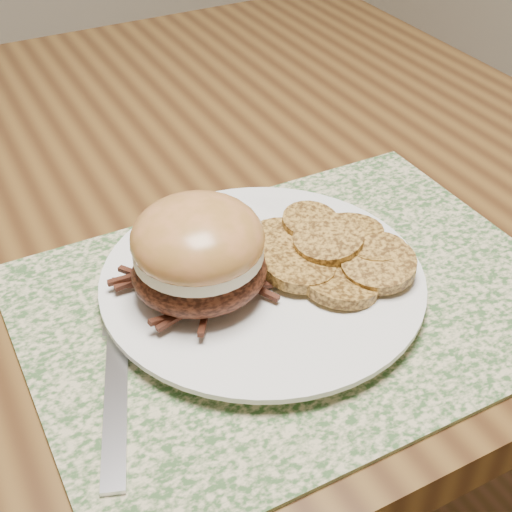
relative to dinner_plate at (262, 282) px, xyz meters
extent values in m
cylinder|color=brown|center=(0.45, 0.62, -0.41)|extent=(0.06, 0.06, 0.71)
cube|color=#385A2E|center=(0.02, -0.02, -0.01)|extent=(0.45, 0.33, 0.00)
cylinder|color=white|center=(0.00, 0.00, 0.00)|extent=(0.26, 0.26, 0.02)
ellipsoid|color=black|center=(-0.06, 0.00, 0.03)|extent=(0.13, 0.12, 0.04)
cylinder|color=beige|center=(-0.06, 0.00, 0.05)|extent=(0.12, 0.12, 0.01)
ellipsoid|color=#B4703B|center=(-0.06, 0.00, 0.06)|extent=(0.12, 0.12, 0.06)
cylinder|color=#A97A31|center=(0.03, 0.02, 0.01)|extent=(0.08, 0.08, 0.01)
cylinder|color=#A97A31|center=(0.07, 0.03, 0.02)|extent=(0.07, 0.07, 0.02)
cylinder|color=#A97A31|center=(0.09, 0.01, 0.01)|extent=(0.09, 0.09, 0.02)
cylinder|color=#A97A31|center=(0.03, -0.02, 0.02)|extent=(0.06, 0.06, 0.02)
cylinder|color=#A97A31|center=(0.06, 0.00, 0.03)|extent=(0.09, 0.09, 0.02)
cylinder|color=#A97A31|center=(0.10, -0.03, 0.02)|extent=(0.07, 0.07, 0.02)
cylinder|color=#A97A31|center=(0.05, -0.04, 0.01)|extent=(0.08, 0.07, 0.02)
cylinder|color=#A97A31|center=(0.09, -0.05, 0.02)|extent=(0.08, 0.08, 0.02)
cylinder|color=#A97A31|center=(0.07, -0.03, 0.01)|extent=(0.08, 0.08, 0.02)
cube|color=silver|center=(-0.16, -0.07, -0.01)|extent=(0.07, 0.14, 0.00)
cube|color=silver|center=(-0.13, 0.01, -0.01)|extent=(0.03, 0.03, 0.00)
camera|label=1|loc=(-0.22, -0.41, 0.39)|focal=50.00mm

